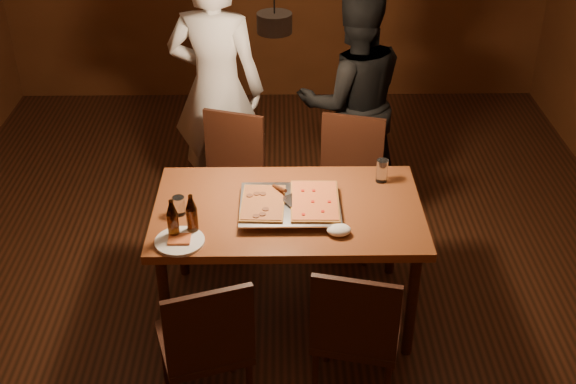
{
  "coord_description": "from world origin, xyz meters",
  "views": [
    {
      "loc": [
        0.02,
        -3.54,
        2.96
      ],
      "look_at": [
        0.07,
        -0.17,
        0.85
      ],
      "focal_mm": 45.0,
      "sensor_mm": 36.0,
      "label": 1
    }
  ],
  "objects_px": {
    "diner_white": "(217,89)",
    "pendant_lamp": "(274,21)",
    "chair_near_right": "(356,325)",
    "beer_bottle_b": "(192,214)",
    "beer_bottle_a": "(173,219)",
    "pizza_tray": "(290,207)",
    "dining_table": "(288,218)",
    "chair_far_right": "(349,172)",
    "diner_dark": "(353,102)",
    "plate_slice": "(180,241)",
    "chair_far_left": "(229,168)",
    "chair_near_left": "(206,338)"
  },
  "relations": [
    {
      "from": "diner_white",
      "to": "pendant_lamp",
      "type": "relative_size",
      "value": 1.67
    },
    {
      "from": "chair_near_right",
      "to": "beer_bottle_b",
      "type": "relative_size",
      "value": 2.21
    },
    {
      "from": "chair_near_right",
      "to": "beer_bottle_a",
      "type": "relative_size",
      "value": 2.22
    },
    {
      "from": "pizza_tray",
      "to": "diner_white",
      "type": "height_order",
      "value": "diner_white"
    },
    {
      "from": "chair_near_right",
      "to": "diner_white",
      "type": "height_order",
      "value": "diner_white"
    },
    {
      "from": "dining_table",
      "to": "beer_bottle_a",
      "type": "xyz_separation_m",
      "value": [
        -0.6,
        -0.28,
        0.19
      ]
    },
    {
      "from": "chair_far_right",
      "to": "diner_dark",
      "type": "xyz_separation_m",
      "value": [
        0.06,
        0.51,
        0.27
      ]
    },
    {
      "from": "chair_far_right",
      "to": "pendant_lamp",
      "type": "bearing_deg",
      "value": 65.61
    },
    {
      "from": "dining_table",
      "to": "plate_slice",
      "type": "relative_size",
      "value": 5.77
    },
    {
      "from": "chair_far_left",
      "to": "beer_bottle_b",
      "type": "bearing_deg",
      "value": 101.4
    },
    {
      "from": "pizza_tray",
      "to": "plate_slice",
      "type": "bearing_deg",
      "value": -148.64
    },
    {
      "from": "chair_near_left",
      "to": "diner_dark",
      "type": "relative_size",
      "value": 0.33
    },
    {
      "from": "beer_bottle_b",
      "to": "dining_table",
      "type": "bearing_deg",
      "value": 24.79
    },
    {
      "from": "chair_near_right",
      "to": "beer_bottle_a",
      "type": "xyz_separation_m",
      "value": [
        -0.92,
        0.45,
        0.33
      ]
    },
    {
      "from": "chair_near_right",
      "to": "pendant_lamp",
      "type": "distance_m",
      "value": 1.57
    },
    {
      "from": "diner_dark",
      "to": "pendant_lamp",
      "type": "xyz_separation_m",
      "value": [
        -0.54,
        -1.08,
        0.95
      ]
    },
    {
      "from": "diner_white",
      "to": "dining_table",
      "type": "bearing_deg",
      "value": 122.18
    },
    {
      "from": "beer_bottle_a",
      "to": "diner_dark",
      "type": "xyz_separation_m",
      "value": [
        1.07,
        1.53,
        -0.05
      ]
    },
    {
      "from": "pizza_tray",
      "to": "pendant_lamp",
      "type": "xyz_separation_m",
      "value": [
        -0.08,
        0.21,
        0.99
      ]
    },
    {
      "from": "chair_far_left",
      "to": "pendant_lamp",
      "type": "xyz_separation_m",
      "value": [
        0.32,
        -0.64,
        1.22
      ]
    },
    {
      "from": "diner_white",
      "to": "pendant_lamp",
      "type": "distance_m",
      "value": 1.42
    },
    {
      "from": "chair_far_left",
      "to": "chair_far_right",
      "type": "distance_m",
      "value": 0.8
    },
    {
      "from": "chair_far_right",
      "to": "beer_bottle_a",
      "type": "xyz_separation_m",
      "value": [
        -1.01,
        -1.03,
        0.33
      ]
    },
    {
      "from": "dining_table",
      "to": "pendant_lamp",
      "type": "distance_m",
      "value": 1.1
    },
    {
      "from": "beer_bottle_b",
      "to": "diner_dark",
      "type": "xyz_separation_m",
      "value": [
        0.98,
        1.49,
        -0.06
      ]
    },
    {
      "from": "chair_far_left",
      "to": "diner_white",
      "type": "distance_m",
      "value": 0.58
    },
    {
      "from": "dining_table",
      "to": "beer_bottle_a",
      "type": "height_order",
      "value": "beer_bottle_a"
    },
    {
      "from": "chair_near_left",
      "to": "diner_white",
      "type": "bearing_deg",
      "value": 74.33
    },
    {
      "from": "chair_near_right",
      "to": "beer_bottle_a",
      "type": "distance_m",
      "value": 1.08
    },
    {
      "from": "pendant_lamp",
      "to": "chair_near_left",
      "type": "bearing_deg",
      "value": -108.85
    },
    {
      "from": "pizza_tray",
      "to": "pendant_lamp",
      "type": "relative_size",
      "value": 0.5
    },
    {
      "from": "beer_bottle_b",
      "to": "pendant_lamp",
      "type": "xyz_separation_m",
      "value": [
        0.44,
        0.41,
        0.9
      ]
    },
    {
      "from": "beer_bottle_b",
      "to": "plate_slice",
      "type": "relative_size",
      "value": 0.88
    },
    {
      "from": "chair_near_left",
      "to": "pizza_tray",
      "type": "distance_m",
      "value": 0.91
    },
    {
      "from": "dining_table",
      "to": "chair_near_left",
      "type": "distance_m",
      "value": 0.91
    },
    {
      "from": "dining_table",
      "to": "chair_near_left",
      "type": "height_order",
      "value": "chair_near_left"
    },
    {
      "from": "chair_near_left",
      "to": "pizza_tray",
      "type": "xyz_separation_m",
      "value": [
        0.41,
        0.77,
        0.24
      ]
    },
    {
      "from": "diner_white",
      "to": "pendant_lamp",
      "type": "bearing_deg",
      "value": 122.24
    },
    {
      "from": "dining_table",
      "to": "pendant_lamp",
      "type": "height_order",
      "value": "pendant_lamp"
    },
    {
      "from": "chair_far_right",
      "to": "chair_near_right",
      "type": "height_order",
      "value": "same"
    },
    {
      "from": "pizza_tray",
      "to": "chair_near_left",
      "type": "bearing_deg",
      "value": -113.62
    },
    {
      "from": "diner_white",
      "to": "chair_far_right",
      "type": "bearing_deg",
      "value": 162.11
    },
    {
      "from": "chair_far_right",
      "to": "plate_slice",
      "type": "bearing_deg",
      "value": 63.14
    },
    {
      "from": "chair_near_right",
      "to": "beer_bottle_b",
      "type": "xyz_separation_m",
      "value": [
        -0.83,
        0.5,
        0.33
      ]
    },
    {
      "from": "beer_bottle_b",
      "to": "chair_near_right",
      "type": "bearing_deg",
      "value": -30.83
    },
    {
      "from": "chair_near_left",
      "to": "plate_slice",
      "type": "height_order",
      "value": "chair_near_left"
    },
    {
      "from": "diner_dark",
      "to": "beer_bottle_a",
      "type": "bearing_deg",
      "value": 46.75
    },
    {
      "from": "dining_table",
      "to": "chair_far_right",
      "type": "xyz_separation_m",
      "value": [
        0.41,
        0.75,
        -0.14
      ]
    },
    {
      "from": "pizza_tray",
      "to": "beer_bottle_a",
      "type": "bearing_deg",
      "value": -153.74
    },
    {
      "from": "beer_bottle_b",
      "to": "diner_white",
      "type": "bearing_deg",
      "value": 88.93
    }
  ]
}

